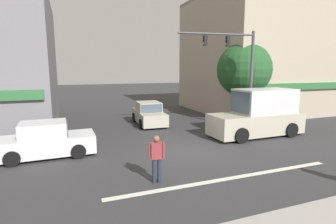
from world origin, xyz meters
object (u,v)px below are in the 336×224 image
street_tree (244,70)px  sedan_crossing_center (46,141)px  sedan_waiting_far (149,114)px  pedestrian_mid_crossing (156,156)px  traffic_light_mast (238,64)px  utility_pole_near_left (28,62)px  utility_pole_far_right (237,61)px  box_truck_crossing_rightbound (259,115)px

street_tree → sedan_crossing_center: size_ratio=1.41×
sedan_waiting_far → pedestrian_mid_crossing: size_ratio=2.51×
traffic_light_mast → sedan_crossing_center: (-10.89, -1.24, -3.46)m
utility_pole_near_left → traffic_light_mast: (11.70, -1.81, -0.10)m
sedan_waiting_far → sedan_crossing_center: 8.18m
utility_pole_far_right → pedestrian_mid_crossing: 16.16m
sedan_waiting_far → box_truck_crossing_rightbound: 7.49m
street_tree → utility_pole_far_right: utility_pole_far_right is taller
sedan_crossing_center → pedestrian_mid_crossing: size_ratio=2.48×
utility_pole_near_left → box_truck_crossing_rightbound: 13.03m
utility_pole_far_right → pedestrian_mid_crossing: (-11.05, -11.22, -3.62)m
sedan_crossing_center → pedestrian_mid_crossing: bearing=-49.5°
utility_pole_near_left → sedan_waiting_far: utility_pole_near_left is taller
utility_pole_far_right → box_truck_crossing_rightbound: (-3.38, -7.17, -3.31)m
street_tree → traffic_light_mast: (-2.26, -2.35, 0.32)m
utility_pole_far_right → sedan_waiting_far: (-8.45, -1.68, -3.86)m
utility_pole_near_left → utility_pole_far_right: size_ratio=0.93×
utility_pole_near_left → box_truck_crossing_rightbound: bearing=-15.4°
street_tree → pedestrian_mid_crossing: bearing=-139.8°
box_truck_crossing_rightbound → utility_pole_near_left: bearing=164.6°
street_tree → sedan_waiting_far: (-6.81, 1.58, -3.14)m
traffic_light_mast → sedan_waiting_far: (-4.55, 3.93, -3.46)m
utility_pole_near_left → sedan_waiting_far: size_ratio=1.97×
utility_pole_far_right → street_tree: bearing=-116.7°
box_truck_crossing_rightbound → pedestrian_mid_crossing: size_ratio=3.36×
utility_pole_near_left → pedestrian_mid_crossing: (4.55, -7.43, -3.32)m
utility_pole_far_right → sedan_waiting_far: 9.44m
sedan_waiting_far → sedan_crossing_center: (-6.34, -5.17, 0.00)m
sedan_waiting_far → box_truck_crossing_rightbound: (5.07, -5.49, 0.54)m
utility_pole_near_left → utility_pole_far_right: (15.60, 3.79, 0.29)m
street_tree → pedestrian_mid_crossing: street_tree is taller
traffic_light_mast → sedan_crossing_center: 11.49m
sedan_waiting_far → box_truck_crossing_rightbound: size_ratio=0.75×
box_truck_crossing_rightbound → sedan_crossing_center: 11.43m
utility_pole_far_right → box_truck_crossing_rightbound: utility_pole_far_right is taller
sedan_waiting_far → pedestrian_mid_crossing: bearing=-105.2°
utility_pole_far_right → traffic_light_mast: size_ratio=1.42×
sedan_crossing_center → traffic_light_mast: bearing=6.5°
utility_pole_near_left → utility_pole_far_right: utility_pole_far_right is taller
traffic_light_mast → utility_pole_far_right: bearing=55.2°
sedan_waiting_far → sedan_crossing_center: size_ratio=1.01×
box_truck_crossing_rightbound → traffic_light_mast: bearing=108.5°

